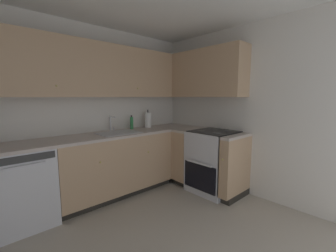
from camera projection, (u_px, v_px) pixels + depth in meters
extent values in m
cube|color=silver|center=(75.00, 112.00, 3.01)|extent=(3.77, 0.05, 2.40)
cube|color=silver|center=(253.00, 112.00, 3.07)|extent=(0.05, 3.31, 2.40)
cube|color=silver|center=(22.00, 187.00, 2.39)|extent=(0.60, 0.60, 0.86)
cube|color=#333333|center=(24.00, 159.00, 2.11)|extent=(0.55, 0.01, 0.07)
cube|color=silver|center=(25.00, 166.00, 2.11)|extent=(0.36, 0.02, 0.02)
cube|color=tan|center=(115.00, 162.00, 3.14)|extent=(1.66, 0.60, 0.77)
cube|color=black|center=(115.00, 190.00, 3.22)|extent=(1.66, 0.54, 0.09)
sphere|color=tan|center=(100.00, 162.00, 2.65)|extent=(0.02, 0.02, 0.02)
sphere|color=tan|center=(148.00, 152.00, 3.14)|extent=(0.02, 0.02, 0.02)
cube|color=#B7A89E|center=(114.00, 134.00, 3.09)|extent=(2.87, 0.60, 0.03)
cube|color=tan|center=(190.00, 154.00, 3.58)|extent=(0.60, 0.27, 0.77)
cube|color=black|center=(191.00, 179.00, 3.66)|extent=(0.54, 0.27, 0.09)
cube|color=tan|center=(235.00, 166.00, 2.98)|extent=(0.60, 0.15, 0.77)
cube|color=black|center=(235.00, 195.00, 3.06)|extent=(0.54, 0.15, 0.09)
sphere|color=tan|center=(223.00, 160.00, 2.76)|extent=(0.02, 0.02, 0.02)
cube|color=#B7A89E|center=(190.00, 130.00, 3.53)|extent=(0.60, 0.27, 0.03)
cube|color=#B7A89E|center=(236.00, 136.00, 2.93)|extent=(0.60, 0.15, 0.03)
cube|color=silver|center=(214.00, 161.00, 3.27)|extent=(0.64, 0.62, 0.90)
cube|color=black|center=(199.00, 177.00, 3.07)|extent=(0.02, 0.55, 0.38)
cube|color=silver|center=(199.00, 163.00, 3.03)|extent=(0.02, 0.43, 0.02)
cube|color=black|center=(214.00, 131.00, 3.21)|extent=(0.59, 0.60, 0.01)
cube|color=silver|center=(226.00, 125.00, 3.41)|extent=(0.03, 0.60, 0.15)
cylinder|color=#4C4C4C|center=(217.00, 133.00, 3.02)|extent=(0.11, 0.11, 0.01)
cylinder|color=#4C4C4C|center=(201.00, 131.00, 3.21)|extent=(0.11, 0.11, 0.01)
cylinder|color=#4C4C4C|center=(228.00, 131.00, 3.20)|extent=(0.11, 0.11, 0.01)
cylinder|color=#4C4C4C|center=(213.00, 129.00, 3.40)|extent=(0.11, 0.11, 0.01)
cube|color=tan|center=(96.00, 70.00, 2.96)|extent=(2.55, 0.32, 0.72)
sphere|color=tan|center=(56.00, 86.00, 2.49)|extent=(0.02, 0.02, 0.02)
sphere|color=tan|center=(138.00, 88.00, 3.25)|extent=(0.02, 0.02, 0.02)
cube|color=tan|center=(199.00, 74.00, 3.47)|extent=(0.32, 1.55, 0.72)
cube|color=#B7B7BC|center=(119.00, 133.00, 3.10)|extent=(0.56, 0.40, 0.01)
cube|color=gray|center=(119.00, 136.00, 3.11)|extent=(0.51, 0.36, 0.09)
cube|color=#99999E|center=(119.00, 135.00, 3.10)|extent=(0.02, 0.35, 0.06)
cylinder|color=silver|center=(110.00, 124.00, 3.25)|extent=(0.02, 0.02, 0.23)
cylinder|color=silver|center=(113.00, 117.00, 3.18)|extent=(0.02, 0.15, 0.02)
cylinder|color=silver|center=(114.00, 129.00, 3.30)|extent=(0.02, 0.02, 0.06)
cylinder|color=#338C4C|center=(132.00, 123.00, 3.48)|extent=(0.05, 0.05, 0.19)
cylinder|color=#262626|center=(131.00, 116.00, 3.47)|extent=(0.02, 0.02, 0.03)
cylinder|color=white|center=(148.00, 120.00, 3.67)|extent=(0.11, 0.11, 0.25)
cylinder|color=#3F3F3F|center=(148.00, 119.00, 3.67)|extent=(0.02, 0.02, 0.31)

